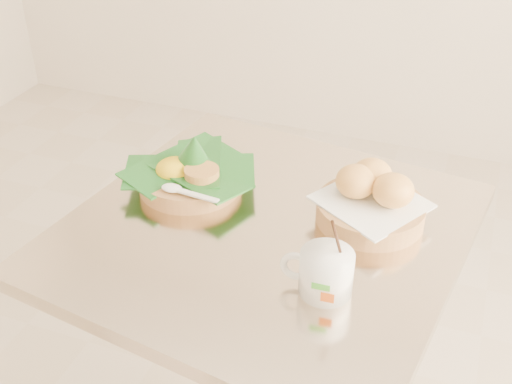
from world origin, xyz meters
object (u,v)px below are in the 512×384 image
(rice_basket, at_px, (190,172))
(coffee_mug, at_px, (325,271))
(cafe_table, at_px, (264,312))
(bread_basket, at_px, (371,200))

(rice_basket, bearing_deg, coffee_mug, -31.51)
(rice_basket, height_order, coffee_mug, coffee_mug)
(cafe_table, distance_m, rice_basket, 0.33)
(cafe_table, relative_size, rice_basket, 3.04)
(cafe_table, bearing_deg, bread_basket, 27.75)
(cafe_table, height_order, bread_basket, bread_basket)
(cafe_table, distance_m, coffee_mug, 0.33)
(cafe_table, relative_size, bread_basket, 3.38)
(cafe_table, bearing_deg, rice_basket, 158.70)
(bread_basket, bearing_deg, rice_basket, -176.94)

